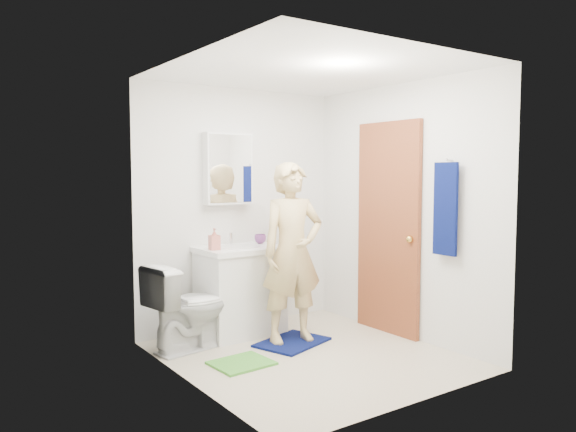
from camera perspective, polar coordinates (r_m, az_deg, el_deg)
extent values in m
cube|color=beige|center=(4.94, 2.19, -14.10)|extent=(2.20, 2.40, 0.02)
cube|color=white|center=(4.77, 2.28, 14.68)|extent=(2.20, 2.40, 0.02)
cube|color=silver|center=(5.71, -5.10, 0.78)|extent=(2.20, 0.02, 2.40)
cube|color=silver|center=(3.81, 13.26, -1.12)|extent=(2.20, 0.02, 2.40)
cube|color=silver|center=(4.13, -10.15, -0.65)|extent=(0.02, 2.40, 2.40)
cube|color=silver|center=(5.44, 11.60, 0.53)|extent=(0.02, 2.40, 2.40)
cube|color=white|center=(5.49, -4.88, -7.79)|extent=(0.75, 0.55, 0.80)
cube|color=white|center=(5.42, -4.91, -3.40)|extent=(0.79, 0.59, 0.05)
cylinder|color=white|center=(5.42, -4.91, -3.24)|extent=(0.40, 0.40, 0.03)
cylinder|color=silver|center=(5.57, -5.84, -2.32)|extent=(0.03, 0.03, 0.12)
cube|color=white|center=(5.57, -6.12, 4.80)|extent=(0.50, 0.12, 0.70)
cube|color=white|center=(5.51, -5.81, 4.80)|extent=(0.46, 0.01, 0.66)
cube|color=#A2512C|center=(5.53, 10.12, -1.21)|extent=(0.05, 0.80, 2.05)
sphere|color=gold|center=(5.29, 12.26, -2.31)|extent=(0.07, 0.07, 0.07)
cube|color=#081351|center=(5.00, 15.71, 0.69)|extent=(0.03, 0.24, 0.80)
cylinder|color=silver|center=(5.03, 16.10, 5.49)|extent=(0.06, 0.02, 0.02)
imported|color=white|center=(5.08, -9.99, -9.01)|extent=(0.82, 0.56, 0.77)
cube|color=#081351|center=(5.26, 0.42, -12.71)|extent=(0.75, 0.63, 0.02)
cube|color=#52AD39|center=(4.74, -4.74, -14.68)|extent=(0.49, 0.42, 0.02)
imported|color=#CB6B5E|center=(5.22, -7.49, -2.33)|extent=(0.10, 0.10, 0.20)
imported|color=#793A80|center=(5.66, -2.83, -2.33)|extent=(0.13, 0.13, 0.09)
imported|color=tan|center=(5.11, 0.45, -3.71)|extent=(0.65, 0.48, 1.63)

